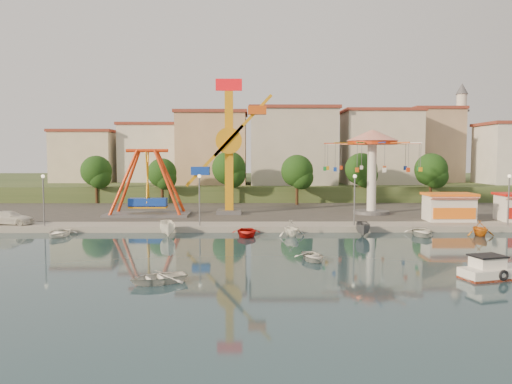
{
  "coord_description": "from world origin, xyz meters",
  "views": [
    {
      "loc": [
        -2.64,
        -38.14,
        7.88
      ],
      "look_at": [
        -2.17,
        14.0,
        4.0
      ],
      "focal_mm": 35.0,
      "sensor_mm": 36.0,
      "label": 1
    }
  ],
  "objects_px": {
    "kamikaze_tower": "(232,150)",
    "cabin_motorboat": "(494,272)",
    "pirate_ship_ride": "(148,184)",
    "wave_swinger": "(372,152)",
    "van": "(10,218)",
    "rowboat_a": "(312,256)"
  },
  "relations": [
    {
      "from": "van",
      "to": "wave_swinger",
      "type": "bearing_deg",
      "value": -72.67
    },
    {
      "from": "wave_swinger",
      "to": "cabin_motorboat",
      "type": "relative_size",
      "value": 2.37
    },
    {
      "from": "pirate_ship_ride",
      "to": "wave_swinger",
      "type": "relative_size",
      "value": 0.86
    },
    {
      "from": "kamikaze_tower",
      "to": "rowboat_a",
      "type": "xyz_separation_m",
      "value": [
        6.94,
        -24.42,
        -8.14
      ]
    },
    {
      "from": "kamikaze_tower",
      "to": "cabin_motorboat",
      "type": "height_order",
      "value": "kamikaze_tower"
    },
    {
      "from": "cabin_motorboat",
      "to": "rowboat_a",
      "type": "xyz_separation_m",
      "value": [
        -11.01,
        5.45,
        -0.11
      ]
    },
    {
      "from": "cabin_motorboat",
      "to": "van",
      "type": "relative_size",
      "value": 1.01
    },
    {
      "from": "rowboat_a",
      "to": "kamikaze_tower",
      "type": "bearing_deg",
      "value": 95.79
    },
    {
      "from": "pirate_ship_ride",
      "to": "van",
      "type": "distance_m",
      "value": 15.26
    },
    {
      "from": "pirate_ship_ride",
      "to": "wave_swinger",
      "type": "bearing_deg",
      "value": 3.18
    },
    {
      "from": "kamikaze_tower",
      "to": "van",
      "type": "xyz_separation_m",
      "value": [
        -22.97,
        -8.96,
        -7.17
      ]
    },
    {
      "from": "pirate_ship_ride",
      "to": "kamikaze_tower",
      "type": "distance_m",
      "value": 10.96
    },
    {
      "from": "wave_swinger",
      "to": "van",
      "type": "relative_size",
      "value": 2.4
    },
    {
      "from": "rowboat_a",
      "to": "van",
      "type": "bearing_deg",
      "value": 142.6
    },
    {
      "from": "kamikaze_tower",
      "to": "wave_swinger",
      "type": "xyz_separation_m",
      "value": [
        17.22,
        0.11,
        -0.27
      ]
    },
    {
      "from": "kamikaze_tower",
      "to": "van",
      "type": "relative_size",
      "value": 3.42
    },
    {
      "from": "rowboat_a",
      "to": "pirate_ship_ride",
      "type": "bearing_deg",
      "value": 116.41
    },
    {
      "from": "kamikaze_tower",
      "to": "pirate_ship_ride",
      "type": "bearing_deg",
      "value": -172.05
    },
    {
      "from": "kamikaze_tower",
      "to": "wave_swinger",
      "type": "relative_size",
      "value": 1.42
    },
    {
      "from": "kamikaze_tower",
      "to": "cabin_motorboat",
      "type": "distance_m",
      "value": 35.76
    },
    {
      "from": "cabin_motorboat",
      "to": "van",
      "type": "distance_m",
      "value": 45.96
    },
    {
      "from": "kamikaze_tower",
      "to": "rowboat_a",
      "type": "height_order",
      "value": "kamikaze_tower"
    }
  ]
}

